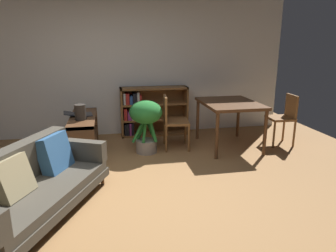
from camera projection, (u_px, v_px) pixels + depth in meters
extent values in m
plane|color=#9E7042|center=(122.00, 197.00, 3.65)|extent=(8.16, 8.16, 0.00)
cube|color=silver|center=(112.00, 65.00, 5.84)|extent=(6.80, 0.10, 2.70)
cylinder|color=#56351E|center=(103.00, 180.00, 3.97)|extent=(0.04, 0.04, 0.11)
cylinder|color=#56351E|center=(60.00, 175.00, 4.11)|extent=(0.04, 0.04, 0.11)
cube|color=#474238|center=(39.00, 201.00, 3.23)|extent=(1.45, 1.97, 0.10)
cube|color=#474238|center=(38.00, 193.00, 3.21)|extent=(1.39, 1.89, 0.10)
cube|color=#474238|center=(12.00, 167.00, 3.21)|extent=(0.91, 1.66, 0.41)
cube|color=#474238|center=(79.00, 150.00, 3.95)|extent=(0.70, 0.43, 0.26)
cube|color=tan|center=(13.00, 178.00, 3.01)|extent=(0.39, 0.47, 0.42)
cube|color=#336093|center=(55.00, 153.00, 3.64)|extent=(0.41, 0.50, 0.46)
cube|color=#56351E|center=(86.00, 125.00, 5.56)|extent=(0.39, 0.04, 0.63)
cube|color=#56351E|center=(81.00, 149.00, 4.35)|extent=(0.39, 0.04, 0.63)
cube|color=#56351E|center=(84.00, 138.00, 4.96)|extent=(0.39, 1.28, 0.04)
cube|color=#56351E|center=(83.00, 118.00, 4.88)|extent=(0.39, 1.32, 0.04)
cube|color=#56351E|center=(85.00, 153.00, 5.03)|extent=(0.39, 1.28, 0.04)
cube|color=#333338|center=(85.00, 114.00, 4.98)|extent=(0.26, 0.31, 0.02)
cube|color=black|center=(71.00, 114.00, 4.91)|extent=(0.25, 0.30, 0.05)
cylinder|color=#2D2823|center=(80.00, 112.00, 4.65)|extent=(0.17, 0.17, 0.23)
cylinder|color=slate|center=(80.00, 109.00, 4.63)|extent=(0.09, 0.09, 0.01)
cylinder|color=#9E9389|center=(146.00, 146.00, 5.10)|extent=(0.34, 0.34, 0.21)
cylinder|color=#287A33|center=(150.00, 127.00, 5.04)|extent=(0.18, 0.06, 0.45)
cylinder|color=#287A33|center=(150.00, 128.00, 5.11)|extent=(0.19, 0.21, 0.39)
cylinder|color=#287A33|center=(142.00, 126.00, 5.10)|extent=(0.15, 0.26, 0.48)
cylinder|color=#287A33|center=(142.00, 130.00, 5.06)|extent=(0.19, 0.13, 0.34)
cylinder|color=#287A33|center=(139.00, 129.00, 4.96)|extent=(0.27, 0.13, 0.44)
cylinder|color=#287A33|center=(145.00, 131.00, 4.96)|extent=(0.11, 0.18, 0.36)
cylinder|color=#287A33|center=(151.00, 124.00, 4.95)|extent=(0.20, 0.18, 0.61)
ellipsoid|color=#287A33|center=(146.00, 112.00, 4.95)|extent=(0.53, 0.53, 0.37)
cylinder|color=#56351E|center=(198.00, 120.00, 5.74)|extent=(0.06, 0.06, 0.74)
cylinder|color=#56351E|center=(217.00, 136.00, 4.74)|extent=(0.06, 0.06, 0.74)
cylinder|color=#56351E|center=(238.00, 118.00, 5.89)|extent=(0.06, 0.06, 0.74)
cylinder|color=#56351E|center=(265.00, 133.00, 4.89)|extent=(0.06, 0.06, 0.74)
cube|color=#56351E|center=(230.00, 103.00, 5.21)|extent=(0.90, 1.16, 0.05)
cylinder|color=brown|center=(185.00, 132.00, 5.50)|extent=(0.04, 0.04, 0.44)
cylinder|color=brown|center=(189.00, 139.00, 5.10)|extent=(0.04, 0.04, 0.44)
cylinder|color=brown|center=(164.00, 132.00, 5.47)|extent=(0.04, 0.04, 0.44)
cylinder|color=brown|center=(166.00, 139.00, 5.07)|extent=(0.04, 0.04, 0.44)
cube|color=brown|center=(176.00, 122.00, 5.22)|extent=(0.46, 0.50, 0.04)
cube|color=brown|center=(165.00, 109.00, 5.14)|extent=(0.08, 0.41, 0.42)
cylinder|color=brown|center=(274.00, 135.00, 5.28)|extent=(0.04, 0.04, 0.46)
cylinder|color=brown|center=(265.00, 129.00, 5.63)|extent=(0.04, 0.04, 0.46)
cylinder|color=brown|center=(294.00, 134.00, 5.33)|extent=(0.04, 0.04, 0.46)
cylinder|color=brown|center=(284.00, 128.00, 5.68)|extent=(0.04, 0.04, 0.46)
cube|color=brown|center=(280.00, 118.00, 5.42)|extent=(0.43, 0.42, 0.04)
cube|color=brown|center=(291.00, 106.00, 5.39)|extent=(0.05, 0.36, 0.39)
cube|color=brown|center=(122.00, 112.00, 5.88)|extent=(0.04, 0.34, 0.94)
cube|color=brown|center=(186.00, 110.00, 6.11)|extent=(0.04, 0.34, 0.94)
cube|color=brown|center=(154.00, 88.00, 5.88)|extent=(1.29, 0.34, 0.04)
cube|color=brown|center=(154.00, 133.00, 6.12)|extent=(1.29, 0.34, 0.04)
cube|color=brown|center=(153.00, 109.00, 6.14)|extent=(1.26, 0.04, 0.94)
cube|color=brown|center=(154.00, 119.00, 6.04)|extent=(1.26, 0.33, 0.04)
cube|color=brown|center=(154.00, 104.00, 5.96)|extent=(1.26, 0.33, 0.04)
cube|color=black|center=(125.00, 129.00, 5.95)|extent=(0.04, 0.22, 0.22)
cube|color=black|center=(128.00, 128.00, 5.97)|extent=(0.04, 0.27, 0.23)
cube|color=#993884|center=(130.00, 128.00, 5.98)|extent=(0.03, 0.28, 0.24)
cube|color=black|center=(133.00, 128.00, 5.97)|extent=(0.04, 0.23, 0.24)
cube|color=red|center=(125.00, 114.00, 5.87)|extent=(0.06, 0.21, 0.22)
cube|color=#993884|center=(129.00, 115.00, 5.90)|extent=(0.07, 0.23, 0.15)
cube|color=silver|center=(133.00, 113.00, 5.90)|extent=(0.05, 0.25, 0.22)
cube|color=#337F47|center=(136.00, 114.00, 5.91)|extent=(0.04, 0.22, 0.19)
cube|color=silver|center=(124.00, 98.00, 5.80)|extent=(0.04, 0.25, 0.21)
cube|color=red|center=(127.00, 99.00, 5.81)|extent=(0.06, 0.24, 0.20)
cube|color=#2D5199|center=(131.00, 100.00, 5.83)|extent=(0.05, 0.24, 0.15)
cube|color=black|center=(134.00, 98.00, 5.84)|extent=(0.07, 0.25, 0.20)
cube|color=silver|center=(138.00, 98.00, 5.84)|extent=(0.04, 0.23, 0.22)
cube|color=red|center=(140.00, 99.00, 5.86)|extent=(0.03, 0.24, 0.17)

